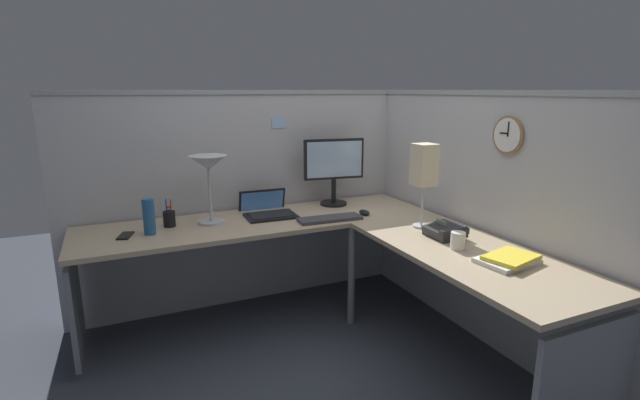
{
  "coord_description": "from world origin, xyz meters",
  "views": [
    {
      "loc": [
        -1.25,
        -2.43,
        1.58
      ],
      "look_at": [
        -0.06,
        0.2,
        0.89
      ],
      "focal_mm": 26.03,
      "sensor_mm": 36.0,
      "label": 1
    }
  ],
  "objects_px": {
    "keyboard": "(330,219)",
    "coffee_mug": "(458,241)",
    "thermos_flask": "(149,217)",
    "wall_clock": "(509,135)",
    "cell_phone": "(125,236)",
    "office_phone": "(445,231)",
    "desk_lamp_dome": "(208,168)",
    "pen_cup": "(169,218)",
    "laptop": "(267,210)",
    "computer_mouse": "(364,212)",
    "book_stack": "(509,260)",
    "desk_lamp_paper": "(424,167)",
    "monitor": "(334,167)"
  },
  "relations": [
    {
      "from": "wall_clock",
      "to": "pen_cup",
      "type": "bearing_deg",
      "value": 149.87
    },
    {
      "from": "desk_lamp_paper",
      "to": "pen_cup",
      "type": "bearing_deg",
      "value": 155.25
    },
    {
      "from": "desk_lamp_dome",
      "to": "office_phone",
      "type": "distance_m",
      "value": 1.52
    },
    {
      "from": "desk_lamp_dome",
      "to": "office_phone",
      "type": "relative_size",
      "value": 2.14
    },
    {
      "from": "desk_lamp_dome",
      "to": "wall_clock",
      "type": "bearing_deg",
      "value": -33.35
    },
    {
      "from": "desk_lamp_paper",
      "to": "office_phone",
      "type": "bearing_deg",
      "value": -91.1
    },
    {
      "from": "pen_cup",
      "to": "office_phone",
      "type": "bearing_deg",
      "value": -32.08
    },
    {
      "from": "desk_lamp_dome",
      "to": "cell_phone",
      "type": "height_order",
      "value": "desk_lamp_dome"
    },
    {
      "from": "keyboard",
      "to": "monitor",
      "type": "bearing_deg",
      "value": 64.01
    },
    {
      "from": "monitor",
      "to": "cell_phone",
      "type": "height_order",
      "value": "monitor"
    },
    {
      "from": "office_phone",
      "to": "desk_lamp_paper",
      "type": "height_order",
      "value": "desk_lamp_paper"
    },
    {
      "from": "thermos_flask",
      "to": "wall_clock",
      "type": "distance_m",
      "value": 2.16
    },
    {
      "from": "laptop",
      "to": "office_phone",
      "type": "bearing_deg",
      "value": -50.39
    },
    {
      "from": "desk_lamp_paper",
      "to": "cell_phone",
      "type": "bearing_deg",
      "value": 161.89
    },
    {
      "from": "keyboard",
      "to": "wall_clock",
      "type": "xyz_separation_m",
      "value": [
        0.77,
        -0.73,
        0.59
      ]
    },
    {
      "from": "laptop",
      "to": "coffee_mug",
      "type": "height_order",
      "value": "laptop"
    },
    {
      "from": "office_phone",
      "to": "wall_clock",
      "type": "bearing_deg",
      "value": -20.04
    },
    {
      "from": "laptop",
      "to": "keyboard",
      "type": "relative_size",
      "value": 0.91
    },
    {
      "from": "keyboard",
      "to": "office_phone",
      "type": "xyz_separation_m",
      "value": [
        0.46,
        -0.62,
        0.03
      ]
    },
    {
      "from": "book_stack",
      "to": "computer_mouse",
      "type": "bearing_deg",
      "value": 99.97
    },
    {
      "from": "thermos_flask",
      "to": "coffee_mug",
      "type": "distance_m",
      "value": 1.8
    },
    {
      "from": "laptop",
      "to": "coffee_mug",
      "type": "relative_size",
      "value": 4.08
    },
    {
      "from": "keyboard",
      "to": "wall_clock",
      "type": "distance_m",
      "value": 1.22
    },
    {
      "from": "coffee_mug",
      "to": "wall_clock",
      "type": "distance_m",
      "value": 0.68
    },
    {
      "from": "coffee_mug",
      "to": "wall_clock",
      "type": "xyz_separation_m",
      "value": [
        0.38,
        0.08,
        0.55
      ]
    },
    {
      "from": "monitor",
      "to": "pen_cup",
      "type": "distance_m",
      "value": 1.24
    },
    {
      "from": "keyboard",
      "to": "desk_lamp_dome",
      "type": "relative_size",
      "value": 0.97
    },
    {
      "from": "book_stack",
      "to": "laptop",
      "type": "bearing_deg",
      "value": 119.48
    },
    {
      "from": "thermos_flask",
      "to": "monitor",
      "type": "bearing_deg",
      "value": 8.65
    },
    {
      "from": "monitor",
      "to": "thermos_flask",
      "type": "height_order",
      "value": "monitor"
    },
    {
      "from": "coffee_mug",
      "to": "monitor",
      "type": "bearing_deg",
      "value": 98.4
    },
    {
      "from": "keyboard",
      "to": "book_stack",
      "type": "height_order",
      "value": "book_stack"
    },
    {
      "from": "thermos_flask",
      "to": "office_phone",
      "type": "bearing_deg",
      "value": -26.56
    },
    {
      "from": "desk_lamp_paper",
      "to": "coffee_mug",
      "type": "height_order",
      "value": "desk_lamp_paper"
    },
    {
      "from": "book_stack",
      "to": "thermos_flask",
      "type": "bearing_deg",
      "value": 141.71
    },
    {
      "from": "pen_cup",
      "to": "office_phone",
      "type": "xyz_separation_m",
      "value": [
        1.46,
        -0.91,
        -0.02
      ]
    },
    {
      "from": "keyboard",
      "to": "coffee_mug",
      "type": "xyz_separation_m",
      "value": [
        0.39,
        -0.81,
        0.04
      ]
    },
    {
      "from": "thermos_flask",
      "to": "desk_lamp_paper",
      "type": "height_order",
      "value": "desk_lamp_paper"
    },
    {
      "from": "computer_mouse",
      "to": "pen_cup",
      "type": "relative_size",
      "value": 0.58
    },
    {
      "from": "cell_phone",
      "to": "thermos_flask",
      "type": "distance_m",
      "value": 0.18
    },
    {
      "from": "laptop",
      "to": "pen_cup",
      "type": "bearing_deg",
      "value": -176.36
    },
    {
      "from": "laptop",
      "to": "thermos_flask",
      "type": "bearing_deg",
      "value": -168.36
    },
    {
      "from": "coffee_mug",
      "to": "wall_clock",
      "type": "relative_size",
      "value": 0.44
    },
    {
      "from": "desk_lamp_dome",
      "to": "cell_phone",
      "type": "xyz_separation_m",
      "value": [
        -0.53,
        -0.07,
        -0.36
      ]
    },
    {
      "from": "book_stack",
      "to": "office_phone",
      "type": "bearing_deg",
      "value": 91.88
    },
    {
      "from": "cell_phone",
      "to": "office_phone",
      "type": "distance_m",
      "value": 1.9
    },
    {
      "from": "thermos_flask",
      "to": "coffee_mug",
      "type": "relative_size",
      "value": 2.29
    },
    {
      "from": "laptop",
      "to": "desk_lamp_dome",
      "type": "height_order",
      "value": "desk_lamp_dome"
    },
    {
      "from": "pen_cup",
      "to": "desk_lamp_dome",
      "type": "bearing_deg",
      "value": -7.34
    },
    {
      "from": "keyboard",
      "to": "coffee_mug",
      "type": "distance_m",
      "value": 0.9
    }
  ]
}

